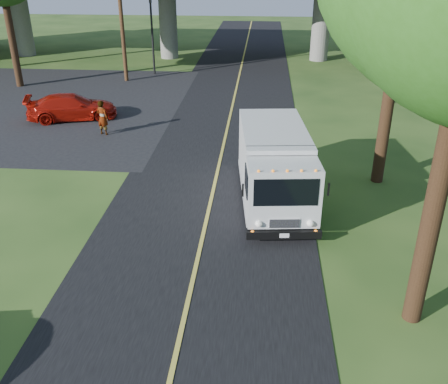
# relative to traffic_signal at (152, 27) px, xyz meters

# --- Properties ---
(ground) EXTENTS (120.00, 120.00, 0.00)m
(ground) POSITION_rel_traffic_signal_xyz_m (6.00, -26.00, -3.20)
(ground) COLOR #284719
(ground) RESTS_ON ground
(road) EXTENTS (7.00, 90.00, 0.02)m
(road) POSITION_rel_traffic_signal_xyz_m (6.00, -16.00, -3.19)
(road) COLOR black
(road) RESTS_ON ground
(parking_lot) EXTENTS (16.00, 18.00, 0.01)m
(parking_lot) POSITION_rel_traffic_signal_xyz_m (-5.00, -8.00, -3.19)
(parking_lot) COLOR black
(parking_lot) RESTS_ON ground
(lane_line) EXTENTS (0.12, 90.00, 0.01)m
(lane_line) POSITION_rel_traffic_signal_xyz_m (6.00, -16.00, -3.17)
(lane_line) COLOR gold
(lane_line) RESTS_ON road
(traffic_signal) EXTENTS (0.18, 0.22, 5.20)m
(traffic_signal) POSITION_rel_traffic_signal_xyz_m (0.00, 0.00, 0.00)
(traffic_signal) COLOR black
(traffic_signal) RESTS_ON ground
(utility_pole) EXTENTS (1.60, 0.26, 9.00)m
(utility_pole) POSITION_rel_traffic_signal_xyz_m (-1.50, -2.00, 1.40)
(utility_pole) COLOR #472D19
(utility_pole) RESTS_ON ground
(step_van) EXTENTS (2.82, 6.23, 2.54)m
(step_van) POSITION_rel_traffic_signal_xyz_m (8.19, -18.99, -1.82)
(step_van) COLOR silver
(step_van) RESTS_ON ground
(red_sedan) EXTENTS (4.87, 3.15, 1.31)m
(red_sedan) POSITION_rel_traffic_signal_xyz_m (-2.16, -10.43, -2.54)
(red_sedan) COLOR #A2130A
(red_sedan) RESTS_ON ground
(pedestrian) EXTENTS (0.72, 0.60, 1.67)m
(pedestrian) POSITION_rel_traffic_signal_xyz_m (0.16, -12.65, -2.36)
(pedestrian) COLOR gray
(pedestrian) RESTS_ON ground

